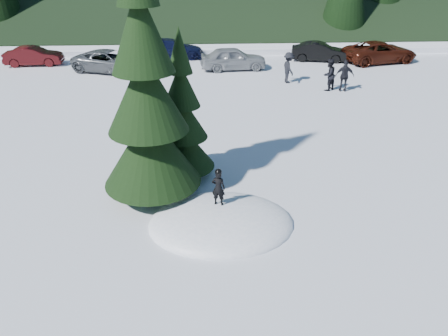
{
  "coord_description": "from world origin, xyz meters",
  "views": [
    {
      "loc": [
        -0.49,
        -11.1,
        7.75
      ],
      "look_at": [
        0.17,
        1.6,
        1.1
      ],
      "focal_mm": 35.0,
      "sensor_mm": 36.0,
      "label": 1
    }
  ],
  "objects_px": {
    "adult_2": "(288,68)",
    "car_3": "(170,49)",
    "spruce_tall": "(147,103)",
    "car_4": "(233,58)",
    "spruce_short": "(183,122)",
    "car_5": "(320,52)",
    "car_6": "(380,52)",
    "car_1": "(34,56)",
    "car_2": "(110,61)",
    "child_skier": "(218,188)",
    "adult_0": "(329,75)",
    "adult_1": "(345,76)"
  },
  "relations": [
    {
      "from": "spruce_tall",
      "to": "car_1",
      "type": "bearing_deg",
      "value": 118.67
    },
    {
      "from": "adult_0",
      "to": "car_4",
      "type": "xyz_separation_m",
      "value": [
        -5.15,
        4.86,
        -0.16
      ]
    },
    {
      "from": "car_4",
      "to": "adult_0",
      "type": "bearing_deg",
      "value": -137.96
    },
    {
      "from": "adult_0",
      "to": "car_6",
      "type": "bearing_deg",
      "value": -169.44
    },
    {
      "from": "adult_1",
      "to": "car_2",
      "type": "height_order",
      "value": "adult_1"
    },
    {
      "from": "adult_2",
      "to": "spruce_short",
      "type": "bearing_deg",
      "value": 142.16
    },
    {
      "from": "spruce_short",
      "to": "car_5",
      "type": "xyz_separation_m",
      "value": [
        9.2,
        16.91,
        -1.45
      ]
    },
    {
      "from": "adult_1",
      "to": "adult_2",
      "type": "distance_m",
      "value": 3.43
    },
    {
      "from": "car_2",
      "to": "car_6",
      "type": "bearing_deg",
      "value": -64.34
    },
    {
      "from": "spruce_short",
      "to": "car_5",
      "type": "bearing_deg",
      "value": 61.46
    },
    {
      "from": "adult_0",
      "to": "car_1",
      "type": "distance_m",
      "value": 20.05
    },
    {
      "from": "child_skier",
      "to": "car_1",
      "type": "height_order",
      "value": "child_skier"
    },
    {
      "from": "spruce_tall",
      "to": "car_4",
      "type": "distance_m",
      "value": 16.91
    },
    {
      "from": "adult_2",
      "to": "car_3",
      "type": "relative_size",
      "value": 0.38
    },
    {
      "from": "adult_1",
      "to": "car_1",
      "type": "distance_m",
      "value": 20.93
    },
    {
      "from": "spruce_short",
      "to": "car_2",
      "type": "height_order",
      "value": "spruce_short"
    },
    {
      "from": "adult_0",
      "to": "spruce_tall",
      "type": "bearing_deg",
      "value": 12.77
    },
    {
      "from": "child_skier",
      "to": "adult_1",
      "type": "xyz_separation_m",
      "value": [
        7.71,
        12.58,
        -0.16
      ]
    },
    {
      "from": "car_3",
      "to": "car_5",
      "type": "xyz_separation_m",
      "value": [
        10.75,
        -1.3,
        -0.04
      ]
    },
    {
      "from": "adult_1",
      "to": "car_2",
      "type": "xyz_separation_m",
      "value": [
        -14.12,
        4.93,
        -0.2
      ]
    },
    {
      "from": "adult_2",
      "to": "child_skier",
      "type": "bearing_deg",
      "value": 150.82
    },
    {
      "from": "adult_1",
      "to": "adult_2",
      "type": "xyz_separation_m",
      "value": [
        -2.89,
        1.85,
        0.02
      ]
    },
    {
      "from": "adult_2",
      "to": "car_4",
      "type": "bearing_deg",
      "value": 33.08
    },
    {
      "from": "spruce_tall",
      "to": "adult_2",
      "type": "height_order",
      "value": "spruce_tall"
    },
    {
      "from": "car_5",
      "to": "car_4",
      "type": "bearing_deg",
      "value": 120.01
    },
    {
      "from": "car_3",
      "to": "car_4",
      "type": "xyz_separation_m",
      "value": [
        4.39,
        -3.35,
        0.05
      ]
    },
    {
      "from": "spruce_short",
      "to": "car_4",
      "type": "distance_m",
      "value": 15.19
    },
    {
      "from": "spruce_tall",
      "to": "car_3",
      "type": "relative_size",
      "value": 1.79
    },
    {
      "from": "car_2",
      "to": "car_6",
      "type": "xyz_separation_m",
      "value": [
        18.65,
        1.61,
        0.03
      ]
    },
    {
      "from": "spruce_short",
      "to": "car_1",
      "type": "height_order",
      "value": "spruce_short"
    },
    {
      "from": "car_1",
      "to": "car_5",
      "type": "height_order",
      "value": "car_5"
    },
    {
      "from": "adult_2",
      "to": "car_3",
      "type": "bearing_deg",
      "value": 38.0
    },
    {
      "from": "car_2",
      "to": "car_3",
      "type": "xyz_separation_m",
      "value": [
        3.72,
        3.51,
        0.0
      ]
    },
    {
      "from": "car_1",
      "to": "child_skier",
      "type": "bearing_deg",
      "value": -152.01
    },
    {
      "from": "spruce_short",
      "to": "car_2",
      "type": "distance_m",
      "value": 15.68
    },
    {
      "from": "adult_2",
      "to": "car_5",
      "type": "distance_m",
      "value": 6.22
    },
    {
      "from": "car_3",
      "to": "car_4",
      "type": "relative_size",
      "value": 1.1
    },
    {
      "from": "child_skier",
      "to": "car_6",
      "type": "xyz_separation_m",
      "value": [
        12.24,
        19.12,
        -0.33
      ]
    },
    {
      "from": "spruce_tall",
      "to": "car_3",
      "type": "height_order",
      "value": "spruce_tall"
    },
    {
      "from": "spruce_tall",
      "to": "spruce_short",
      "type": "xyz_separation_m",
      "value": [
        1.0,
        1.4,
        -1.22
      ]
    },
    {
      "from": "car_2",
      "to": "adult_0",
      "type": "bearing_deg",
      "value": -88.74
    },
    {
      "from": "spruce_short",
      "to": "child_skier",
      "type": "xyz_separation_m",
      "value": [
        1.13,
        -2.81,
        -1.05
      ]
    },
    {
      "from": "child_skier",
      "to": "car_4",
      "type": "bearing_deg",
      "value": -77.63
    },
    {
      "from": "car_5",
      "to": "car_6",
      "type": "bearing_deg",
      "value": -86.15
    },
    {
      "from": "spruce_tall",
      "to": "car_4",
      "type": "bearing_deg",
      "value": 76.7
    },
    {
      "from": "adult_1",
      "to": "car_5",
      "type": "relative_size",
      "value": 0.45
    },
    {
      "from": "car_1",
      "to": "car_5",
      "type": "relative_size",
      "value": 0.98
    },
    {
      "from": "spruce_short",
      "to": "car_4",
      "type": "bearing_deg",
      "value": 79.16
    },
    {
      "from": "adult_0",
      "to": "car_2",
      "type": "bearing_deg",
      "value": -58.44
    },
    {
      "from": "spruce_tall",
      "to": "car_1",
      "type": "distance_m",
      "value": 20.81
    }
  ]
}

